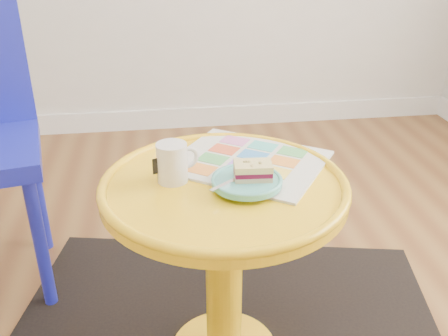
{
  "coord_description": "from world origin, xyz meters",
  "views": [
    {
      "loc": [
        0.16,
        -0.87,
        1.13
      ],
      "look_at": [
        0.31,
        0.18,
        0.61
      ],
      "focal_mm": 40.0,
      "sensor_mm": 36.0,
      "label": 1
    }
  ],
  "objects": [
    {
      "name": "side_table",
      "position": [
        0.31,
        0.18,
        0.41
      ],
      "size": [
        0.6,
        0.6,
        0.57
      ],
      "color": "yellow",
      "rests_on": "ground"
    },
    {
      "name": "newspaper",
      "position": [
        0.39,
        0.28,
        0.57
      ],
      "size": [
        0.48,
        0.47,
        0.01
      ],
      "primitive_type": "cube",
      "rotation": [
        0.0,
        0.0,
        -0.61
      ],
      "color": "silver",
      "rests_on": "side_table"
    },
    {
      "name": "mug",
      "position": [
        0.19,
        0.21,
        0.62
      ],
      "size": [
        0.1,
        0.07,
        0.1
      ],
      "rotation": [
        0.0,
        0.0,
        0.33
      ],
      "color": "silver",
      "rests_on": "side_table"
    },
    {
      "name": "plate",
      "position": [
        0.36,
        0.14,
        0.58
      ],
      "size": [
        0.17,
        0.17,
        0.02
      ],
      "color": "#56B6AD",
      "rests_on": "newspaper"
    },
    {
      "name": "cake_slice",
      "position": [
        0.38,
        0.15,
        0.61
      ],
      "size": [
        0.09,
        0.06,
        0.04
      ],
      "rotation": [
        0.0,
        0.0,
        -0.08
      ],
      "color": "#D3BC8C",
      "rests_on": "plate"
    },
    {
      "name": "fork",
      "position": [
        0.33,
        0.14,
        0.59
      ],
      "size": [
        0.12,
        0.1,
        0.0
      ],
      "rotation": [
        0.0,
        0.0,
        -0.92
      ],
      "color": "silver",
      "rests_on": "plate"
    }
  ]
}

